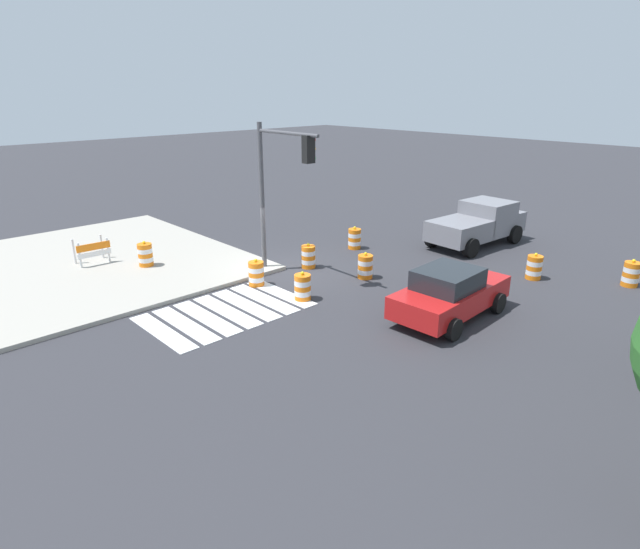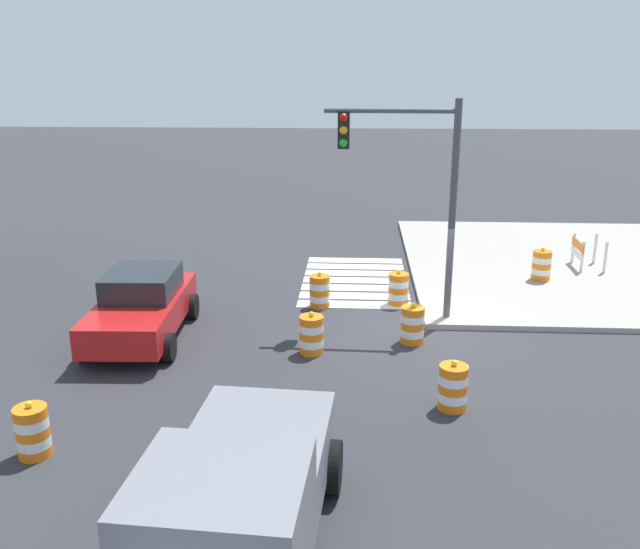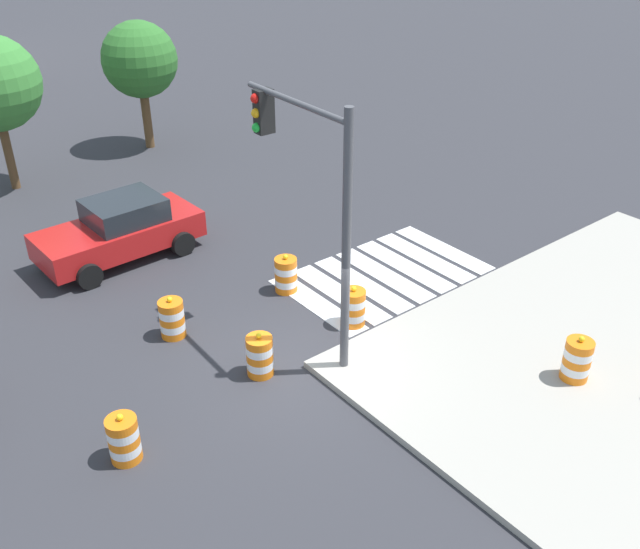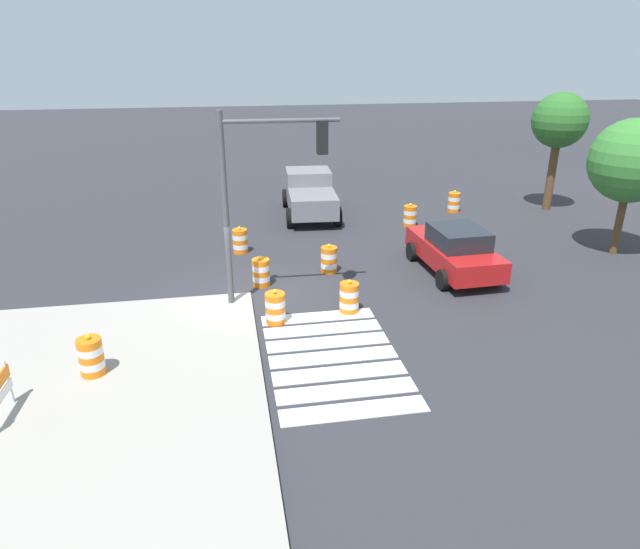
{
  "view_description": "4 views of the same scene",
  "coord_description": "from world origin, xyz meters",
  "px_view_note": "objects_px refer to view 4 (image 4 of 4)",
  "views": [
    {
      "loc": [
        12.35,
        15.06,
        6.81
      ],
      "look_at": [
        0.79,
        2.8,
        0.73
      ],
      "focal_mm": 29.15,
      "sensor_mm": 36.0,
      "label": 1
    },
    {
      "loc": [
        -15.88,
        1.78,
        6.31
      ],
      "look_at": [
        0.37,
        2.68,
        1.3
      ],
      "focal_mm": 37.6,
      "sensor_mm": 36.0,
      "label": 2
    },
    {
      "loc": [
        -7.15,
        -9.52,
        9.18
      ],
      "look_at": [
        0.94,
        0.63,
        1.65
      ],
      "focal_mm": 39.45,
      "sensor_mm": 36.0,
      "label": 3
    },
    {
      "loc": [
        15.79,
        -0.63,
        7.17
      ],
      "look_at": [
        0.69,
        2.05,
        0.88
      ],
      "focal_mm": 31.23,
      "sensor_mm": 36.0,
      "label": 4
    }
  ],
  "objects_px": {
    "traffic_barrel_far_curb": "(454,202)",
    "street_tree_streetside_far": "(560,122)",
    "traffic_light_pole": "(265,175)",
    "traffic_barrel_median_near": "(329,260)",
    "traffic_barrel_opposite_curb": "(275,308)",
    "pickup_truck": "(309,193)",
    "traffic_barrel_median_far": "(261,272)",
    "traffic_barrel_lane_center": "(410,216)",
    "street_tree_streetside_near": "(632,161)",
    "sports_car": "(455,250)",
    "traffic_barrel_near_corner": "(240,241)",
    "traffic_barrel_on_sidewalk": "(91,356)",
    "traffic_barrel_crosswalk_end": "(349,298)"
  },
  "relations": [
    {
      "from": "pickup_truck",
      "to": "traffic_barrel_median_far",
      "type": "xyz_separation_m",
      "value": [
        8.0,
        -2.86,
        -0.52
      ]
    },
    {
      "from": "traffic_barrel_opposite_curb",
      "to": "street_tree_streetside_far",
      "type": "relative_size",
      "value": 0.19
    },
    {
      "from": "traffic_light_pole",
      "to": "traffic_barrel_median_near",
      "type": "bearing_deg",
      "value": 134.62
    },
    {
      "from": "traffic_barrel_lane_center",
      "to": "traffic_light_pole",
      "type": "xyz_separation_m",
      "value": [
        6.76,
        -6.64,
        3.46
      ]
    },
    {
      "from": "traffic_barrel_far_curb",
      "to": "street_tree_streetside_far",
      "type": "bearing_deg",
      "value": 85.74
    },
    {
      "from": "traffic_barrel_median_far",
      "to": "traffic_barrel_on_sidewalk",
      "type": "relative_size",
      "value": 1.0
    },
    {
      "from": "traffic_barrel_far_curb",
      "to": "street_tree_streetside_near",
      "type": "relative_size",
      "value": 0.21
    },
    {
      "from": "traffic_barrel_median_near",
      "to": "traffic_light_pole",
      "type": "height_order",
      "value": "traffic_light_pole"
    },
    {
      "from": "traffic_barrel_median_far",
      "to": "street_tree_streetside_far",
      "type": "relative_size",
      "value": 0.19
    },
    {
      "from": "sports_car",
      "to": "street_tree_streetside_near",
      "type": "xyz_separation_m",
      "value": [
        -0.74,
        6.66,
        2.63
      ]
    },
    {
      "from": "traffic_barrel_median_near",
      "to": "traffic_barrel_far_curb",
      "type": "xyz_separation_m",
      "value": [
        -6.38,
        7.16,
        0.0
      ]
    },
    {
      "from": "sports_car",
      "to": "traffic_barrel_opposite_curb",
      "type": "bearing_deg",
      "value": -66.88
    },
    {
      "from": "traffic_barrel_lane_center",
      "to": "traffic_light_pole",
      "type": "bearing_deg",
      "value": -44.51
    },
    {
      "from": "traffic_barrel_near_corner",
      "to": "sports_car",
      "type": "bearing_deg",
      "value": 65.33
    },
    {
      "from": "sports_car",
      "to": "traffic_light_pole",
      "type": "bearing_deg",
      "value": -77.22
    },
    {
      "from": "traffic_barrel_on_sidewalk",
      "to": "street_tree_streetside_near",
      "type": "height_order",
      "value": "street_tree_streetside_near"
    },
    {
      "from": "sports_car",
      "to": "traffic_barrel_lane_center",
      "type": "xyz_separation_m",
      "value": [
        -5.3,
        0.23,
        -0.36
      ]
    },
    {
      "from": "sports_car",
      "to": "traffic_barrel_lane_center",
      "type": "height_order",
      "value": "sports_car"
    },
    {
      "from": "traffic_barrel_median_far",
      "to": "traffic_light_pole",
      "type": "distance_m",
      "value": 3.75
    },
    {
      "from": "traffic_barrel_median_near",
      "to": "street_tree_streetside_far",
      "type": "height_order",
      "value": "street_tree_streetside_far"
    },
    {
      "from": "traffic_barrel_opposite_curb",
      "to": "traffic_barrel_median_near",
      "type": "bearing_deg",
      "value": 147.76
    },
    {
      "from": "sports_car",
      "to": "traffic_barrel_crosswalk_end",
      "type": "distance_m",
      "value": 4.84
    },
    {
      "from": "sports_car",
      "to": "traffic_barrel_lane_center",
      "type": "distance_m",
      "value": 5.32
    },
    {
      "from": "traffic_barrel_lane_center",
      "to": "pickup_truck",
      "type": "bearing_deg",
      "value": -124.41
    },
    {
      "from": "traffic_light_pole",
      "to": "traffic_barrel_lane_center",
      "type": "bearing_deg",
      "value": 135.49
    },
    {
      "from": "traffic_light_pole",
      "to": "traffic_barrel_near_corner",
      "type": "bearing_deg",
      "value": -171.96
    },
    {
      "from": "sports_car",
      "to": "traffic_barrel_median_near",
      "type": "bearing_deg",
      "value": -100.14
    },
    {
      "from": "traffic_barrel_near_corner",
      "to": "street_tree_streetside_near",
      "type": "height_order",
      "value": "street_tree_streetside_near"
    },
    {
      "from": "traffic_barrel_median_near",
      "to": "traffic_barrel_opposite_curb",
      "type": "bearing_deg",
      "value": -32.24
    },
    {
      "from": "sports_car",
      "to": "traffic_barrel_far_curb",
      "type": "relative_size",
      "value": 4.28
    },
    {
      "from": "traffic_barrel_near_corner",
      "to": "street_tree_streetside_far",
      "type": "bearing_deg",
      "value": 103.61
    },
    {
      "from": "traffic_barrel_far_curb",
      "to": "street_tree_streetside_far",
      "type": "relative_size",
      "value": 0.19
    },
    {
      "from": "traffic_barrel_median_near",
      "to": "street_tree_streetside_near",
      "type": "distance_m",
      "value": 11.25
    },
    {
      "from": "traffic_barrel_median_near",
      "to": "traffic_light_pole",
      "type": "relative_size",
      "value": 0.19
    },
    {
      "from": "traffic_barrel_median_near",
      "to": "traffic_barrel_on_sidewalk",
      "type": "distance_m",
      "value": 8.66
    },
    {
      "from": "traffic_barrel_near_corner",
      "to": "traffic_light_pole",
      "type": "relative_size",
      "value": 0.19
    },
    {
      "from": "sports_car",
      "to": "traffic_barrel_near_corner",
      "type": "bearing_deg",
      "value": -114.67
    },
    {
      "from": "pickup_truck",
      "to": "traffic_light_pole",
      "type": "relative_size",
      "value": 0.96
    },
    {
      "from": "street_tree_streetside_far",
      "to": "traffic_barrel_opposite_curb",
      "type": "bearing_deg",
      "value": -55.62
    },
    {
      "from": "pickup_truck",
      "to": "traffic_barrel_lane_center",
      "type": "distance_m",
      "value": 4.79
    },
    {
      "from": "traffic_barrel_median_near",
      "to": "traffic_barrel_lane_center",
      "type": "height_order",
      "value": "same"
    },
    {
      "from": "traffic_barrel_near_corner",
      "to": "traffic_barrel_far_curb",
      "type": "height_order",
      "value": "same"
    },
    {
      "from": "traffic_barrel_near_corner",
      "to": "traffic_barrel_opposite_curb",
      "type": "xyz_separation_m",
      "value": [
        5.97,
        0.71,
        0.0
      ]
    },
    {
      "from": "traffic_barrel_near_corner",
      "to": "traffic_barrel_crosswalk_end",
      "type": "xyz_separation_m",
      "value": [
        5.65,
        2.88,
        0.0
      ]
    },
    {
      "from": "pickup_truck",
      "to": "traffic_barrel_lane_center",
      "type": "height_order",
      "value": "pickup_truck"
    },
    {
      "from": "traffic_barrel_lane_center",
      "to": "street_tree_streetside_near",
      "type": "distance_m",
      "value": 8.44
    },
    {
      "from": "traffic_barrel_lane_center",
      "to": "traffic_light_pole",
      "type": "relative_size",
      "value": 0.19
    },
    {
      "from": "pickup_truck",
      "to": "street_tree_streetside_near",
      "type": "bearing_deg",
      "value": 54.99
    },
    {
      "from": "pickup_truck",
      "to": "traffic_barrel_median_near",
      "type": "bearing_deg",
      "value": -3.84
    },
    {
      "from": "sports_car",
      "to": "traffic_light_pole",
      "type": "height_order",
      "value": "traffic_light_pole"
    }
  ]
}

